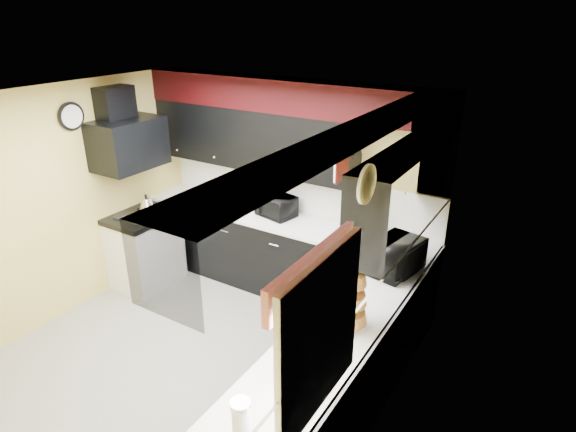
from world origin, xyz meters
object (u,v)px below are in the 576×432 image
Objects in this scene: utensil_crock at (364,231)px; toaster_oven at (276,206)px; knife_block at (370,231)px; microwave at (395,256)px; kettle at (147,205)px.

toaster_oven is at bearing 179.57° from utensil_crock.
toaster_oven reaches higher than utensil_crock.
knife_block is (1.19, -0.03, -0.02)m from toaster_oven.
toaster_oven is 1.71m from microwave.
kettle is (-1.42, -0.67, -0.06)m from toaster_oven.
knife_block is at bearing -12.07° from utensil_crock.
kettle is at bearing -165.36° from utensil_crock.
kettle is at bearing -151.54° from knife_block.
microwave is 0.72m from utensil_crock.
kettle is (-2.61, -0.64, -0.04)m from knife_block.
microwave is at bearing -5.12° from toaster_oven.
microwave reaches higher than utensil_crock.
toaster_oven is at bearing 83.54° from microwave.
knife_block is (0.08, -0.02, 0.03)m from utensil_crock.
utensil_crock is at bearing 14.64° from kettle.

